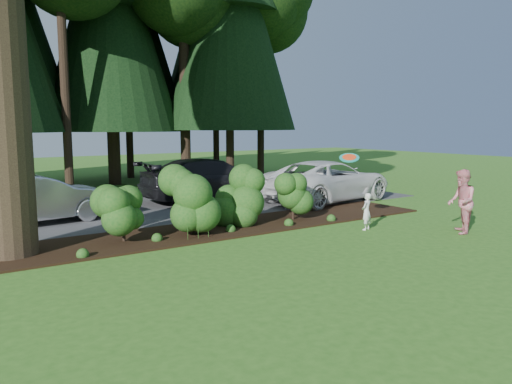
# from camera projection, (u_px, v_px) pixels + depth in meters

# --- Properties ---
(ground) EXTENTS (80.00, 80.00, 0.00)m
(ground) POSITION_uv_depth(u_px,v_px,m) (260.00, 259.00, 11.17)
(ground) COLOR #30651C
(ground) RESTS_ON ground
(mulch_bed) EXTENTS (16.00, 2.50, 0.05)m
(mulch_bed) POSITION_uv_depth(u_px,v_px,m) (194.00, 232.00, 13.82)
(mulch_bed) COLOR black
(mulch_bed) RESTS_ON ground
(driveway) EXTENTS (22.00, 6.00, 0.03)m
(driveway) POSITION_uv_depth(u_px,v_px,m) (137.00, 211.00, 17.30)
(driveway) COLOR #38383A
(driveway) RESTS_ON ground
(shrub_row) EXTENTS (6.53, 1.60, 1.61)m
(shrub_row) POSITION_uv_depth(u_px,v_px,m) (219.00, 202.00, 14.06)
(shrub_row) COLOR #164816
(shrub_row) RESTS_ON ground
(lily_cluster) EXTENTS (0.69, 0.09, 0.57)m
(lily_cluster) POSITION_uv_depth(u_px,v_px,m) (198.00, 222.00, 12.90)
(lily_cluster) COLOR #164816
(lily_cluster) RESTS_ON ground
(car_silver_wagon) EXTENTS (4.72, 2.18, 1.50)m
(car_silver_wagon) POSITION_uv_depth(u_px,v_px,m) (35.00, 199.00, 14.91)
(car_silver_wagon) COLOR silver
(car_silver_wagon) RESTS_ON driveway
(car_white_suv) EXTENTS (6.01, 3.43, 1.58)m
(car_white_suv) POSITION_uv_depth(u_px,v_px,m) (327.00, 181.00, 19.38)
(car_white_suv) COLOR silver
(car_white_suv) RESTS_ON driveway
(car_dark_suv) EXTENTS (5.74, 2.49, 1.64)m
(car_dark_suv) POSITION_uv_depth(u_px,v_px,m) (211.00, 179.00, 19.61)
(car_dark_suv) COLOR black
(car_dark_suv) RESTS_ON driveway
(child) EXTENTS (0.45, 0.38, 1.06)m
(child) POSITION_uv_depth(u_px,v_px,m) (366.00, 212.00, 14.19)
(child) COLOR silver
(child) RESTS_ON ground
(adult) EXTENTS (1.09, 1.08, 1.78)m
(adult) POSITION_uv_depth(u_px,v_px,m) (461.00, 202.00, 13.68)
(adult) COLOR red
(adult) RESTS_ON ground
(frisbee) EXTENTS (0.57, 0.53, 0.32)m
(frisbee) POSITION_uv_depth(u_px,v_px,m) (349.00, 158.00, 13.75)
(frisbee) COLOR teal
(frisbee) RESTS_ON ground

